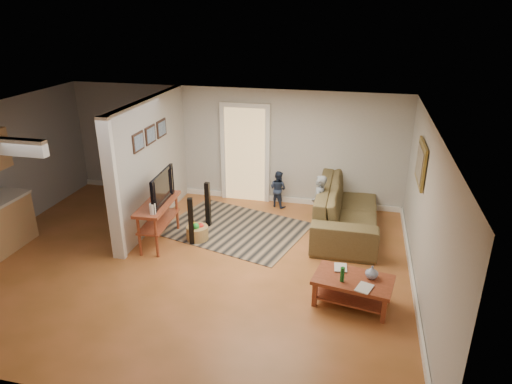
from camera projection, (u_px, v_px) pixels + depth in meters
ground at (187, 262)px, 7.84m from camera, size 7.50×7.50×0.00m
room_shell at (133, 170)px, 7.89m from camera, size 7.54×6.02×2.52m
area_rug at (234, 228)px, 9.03m from camera, size 3.06×2.57×0.01m
sofa at (346, 225)px, 9.18m from camera, size 1.17×2.99×0.87m
coffee_table at (354, 284)px, 6.63m from camera, size 1.22×0.84×0.66m
tv_console at (158, 206)px, 8.26m from camera, size 0.55×1.29×1.09m
speaker_left at (191, 221)px, 8.29m from camera, size 0.11×0.11×0.91m
speaker_right at (208, 205)px, 8.98m from camera, size 0.10×0.10×0.92m
toy_basket at (197, 232)px, 8.55m from camera, size 0.41×0.41×0.36m
child at (317, 231)px, 8.93m from camera, size 0.35×0.46×1.16m
toddler at (278, 206)px, 10.05m from camera, size 0.49×0.45×0.82m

